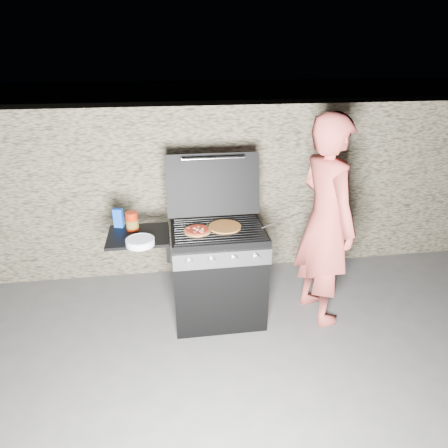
{
  "coord_description": "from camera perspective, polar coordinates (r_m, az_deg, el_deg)",
  "views": [
    {
      "loc": [
        -0.38,
        -3.04,
        2.36
      ],
      "look_at": [
        0.05,
        0.0,
        0.95
      ],
      "focal_mm": 32.0,
      "sensor_mm": 36.0,
      "label": 1
    }
  ],
  "objects": [
    {
      "name": "tongs",
      "position": [
        3.48,
        8.36,
        0.54
      ],
      "size": [
        0.4,
        0.14,
        0.08
      ],
      "primitive_type": "cylinder",
      "rotation": [
        0.0,
        1.4,
        0.3
      ],
      "color": "black",
      "rests_on": "gas_grill"
    },
    {
      "name": "stone_wall",
      "position": [
        4.36,
        -2.61,
        5.06
      ],
      "size": [
        8.0,
        0.35,
        1.8
      ],
      "primitive_type": "cube",
      "color": "gray",
      "rests_on": "ground"
    },
    {
      "name": "ground",
      "position": [
        3.87,
        -0.75,
        -12.96
      ],
      "size": [
        50.0,
        50.0,
        0.0
      ],
      "primitive_type": "plane",
      "color": "#4E4D4C"
    },
    {
      "name": "plate_stack",
      "position": [
        3.2,
        -11.88,
        -2.5
      ],
      "size": [
        0.25,
        0.25,
        0.05
      ],
      "primitive_type": "cylinder",
      "rotation": [
        0.0,
        0.0,
        -0.13
      ],
      "color": "white",
      "rests_on": "gas_grill"
    },
    {
      "name": "pizza_topped",
      "position": [
        3.34,
        -3.83,
        -0.88
      ],
      "size": [
        0.29,
        0.29,
        0.03
      ],
      "primitive_type": null,
      "rotation": [
        0.0,
        0.0,
        0.38
      ],
      "color": "tan",
      "rests_on": "gas_grill"
    },
    {
      "name": "sauce_jar",
      "position": [
        3.45,
        -13.0,
        0.43
      ],
      "size": [
        0.11,
        0.11,
        0.16
      ],
      "primitive_type": "cylinder",
      "rotation": [
        0.0,
        0.0,
        0.09
      ],
      "color": "#9E1E07",
      "rests_on": "gas_grill"
    },
    {
      "name": "blue_carton",
      "position": [
        3.52,
        -14.85,
        0.84
      ],
      "size": [
        0.09,
        0.06,
        0.17
      ],
      "primitive_type": "cube",
      "rotation": [
        0.0,
        0.0,
        -0.26
      ],
      "color": "#0C3FB4",
      "rests_on": "gas_grill"
    },
    {
      "name": "pizza_plain",
      "position": [
        3.4,
        0.13,
        -0.39
      ],
      "size": [
        0.37,
        0.37,
        0.01
      ],
      "primitive_type": "cylinder",
      "rotation": [
        0.0,
        0.0,
        0.42
      ],
      "color": "orange",
      "rests_on": "gas_grill"
    },
    {
      "name": "person",
      "position": [
        3.55,
        14.31,
        0.29
      ],
      "size": [
        0.59,
        0.77,
        1.88
      ],
      "primitive_type": "imported",
      "rotation": [
        0.0,
        0.0,
        1.79
      ],
      "color": "#C04A42",
      "rests_on": "ground"
    },
    {
      "name": "gas_grill",
      "position": [
        3.59,
        -4.79,
        -7.48
      ],
      "size": [
        1.34,
        0.79,
        0.91
      ],
      "primitive_type": null,
      "color": "black",
      "rests_on": "ground"
    }
  ]
}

